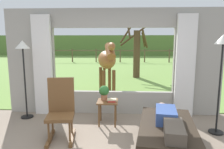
{
  "coord_description": "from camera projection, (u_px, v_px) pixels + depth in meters",
  "views": [
    {
      "loc": [
        0.25,
        -2.84,
        1.8
      ],
      "look_at": [
        0.0,
        1.8,
        1.05
      ],
      "focal_mm": 33.86,
      "sensor_mm": 36.0,
      "label": 1
    }
  ],
  "objects": [
    {
      "name": "back_wall_with_window",
      "position": [
        113.0,
        63.0,
        5.13
      ],
      "size": [
        5.2,
        0.12,
        2.55
      ],
      "color": "#9E998E",
      "rests_on": "ground_plane"
    },
    {
      "name": "curtain_panel_left",
      "position": [
        43.0,
        66.0,
        5.09
      ],
      "size": [
        0.44,
        0.1,
        2.4
      ],
      "primitive_type": "cube",
      "color": "silver",
      "rests_on": "ground_plane"
    },
    {
      "name": "curtain_panel_right",
      "position": [
        185.0,
        67.0,
        4.91
      ],
      "size": [
        0.44,
        0.1,
        2.4
      ],
      "primitive_type": "cube",
      "color": "silver",
      "rests_on": "ground_plane"
    },
    {
      "name": "outdoor_pasture_lawn",
      "position": [
        120.0,
        64.0,
        16.08
      ],
      "size": [
        36.0,
        21.68,
        0.02
      ],
      "primitive_type": "cube",
      "color": "#759E47",
      "rests_on": "ground_plane"
    },
    {
      "name": "distant_hill_ridge",
      "position": [
        121.0,
        45.0,
        25.59
      ],
      "size": [
        36.0,
        2.0,
        2.4
      ],
      "primitive_type": "cube",
      "color": "#5A7839",
      "rests_on": "ground_plane"
    },
    {
      "name": "recliner_sofa",
      "position": [
        167.0,
        136.0,
        3.55
      ],
      "size": [
        1.14,
        1.82,
        0.42
      ],
      "rotation": [
        0.0,
        0.0,
        -0.15
      ],
      "color": "black",
      "rests_on": "ground_plane"
    },
    {
      "name": "reclining_person",
      "position": [
        168.0,
        119.0,
        3.46
      ],
      "size": [
        0.43,
        1.44,
        0.22
      ],
      "rotation": [
        0.0,
        0.0,
        -0.15
      ],
      "color": "#334C8C",
      "rests_on": "recliner_sofa"
    },
    {
      "name": "rocking_chair",
      "position": [
        61.0,
        109.0,
        3.9
      ],
      "size": [
        0.55,
        0.74,
        1.12
      ],
      "rotation": [
        0.0,
        0.0,
        0.15
      ],
      "color": "brown",
      "rests_on": "ground_plane"
    },
    {
      "name": "side_table",
      "position": [
        108.0,
        105.0,
        4.54
      ],
      "size": [
        0.44,
        0.44,
        0.52
      ],
      "color": "brown",
      "rests_on": "ground_plane"
    },
    {
      "name": "potted_plant",
      "position": [
        104.0,
        92.0,
        4.56
      ],
      "size": [
        0.22,
        0.22,
        0.32
      ],
      "color": "#9E6042",
      "rests_on": "side_table"
    },
    {
      "name": "book_stack",
      "position": [
        112.0,
        100.0,
        4.46
      ],
      "size": [
        0.2,
        0.14,
        0.06
      ],
      "color": "#B22D28",
      "rests_on": "side_table"
    },
    {
      "name": "floor_lamp_left",
      "position": [
        23.0,
        56.0,
        4.77
      ],
      "size": [
        0.32,
        0.32,
        1.8
      ],
      "color": "black",
      "rests_on": "ground_plane"
    },
    {
      "name": "floor_lamp_right",
      "position": [
        222.0,
        54.0,
        3.92
      ],
      "size": [
        0.32,
        0.32,
        1.91
      ],
      "color": "black",
      "rests_on": "ground_plane"
    },
    {
      "name": "horse",
      "position": [
        107.0,
        60.0,
        6.94
      ],
      "size": [
        0.83,
        1.82,
        1.73
      ],
      "rotation": [
        0.0,
        0.0,
        -2.91
      ],
      "color": "brown",
      "rests_on": "outdoor_pasture_lawn"
    },
    {
      "name": "pasture_tree",
      "position": [
        136.0,
        51.0,
        10.13
      ],
      "size": [
        1.39,
        1.39,
        2.98
      ],
      "color": "#4C3823",
      "rests_on": "outdoor_pasture_lawn"
    },
    {
      "name": "pasture_fence_line",
      "position": [
        120.0,
        53.0,
        17.37
      ],
      "size": [
        16.1,
        0.1,
        1.1
      ],
      "color": "brown",
      "rests_on": "outdoor_pasture_lawn"
    }
  ]
}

